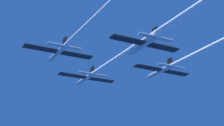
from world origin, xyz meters
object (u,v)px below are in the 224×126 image
object	(u,v)px
jet_lead	(117,58)
jet_slot	(191,14)
jet_left_wing	(83,29)
jet_right_wing	(206,49)

from	to	relation	value
jet_lead	jet_slot	distance (m)	24.74
jet_slot	jet_left_wing	bearing A→B (deg)	131.24
jet_lead	jet_right_wing	distance (m)	19.12
jet_left_wing	jet_lead	bearing A→B (deg)	38.28
jet_left_wing	jet_right_wing	distance (m)	26.50
jet_left_wing	jet_slot	size ratio (longest dim) A/B	0.95
jet_right_wing	jet_lead	bearing A→B (deg)	135.65
jet_left_wing	jet_slot	xyz separation A→B (m)	(12.96, -14.79, -0.70)
jet_lead	jet_right_wing	world-z (taller)	jet_lead
jet_right_wing	jet_slot	world-z (taller)	jet_right_wing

